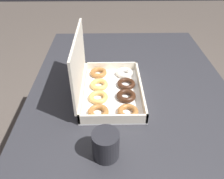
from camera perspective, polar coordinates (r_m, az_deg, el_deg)
The scene contains 3 objects.
dining_table at distance 0.99m, azimuth 4.63°, elevation -4.53°, with size 1.20×0.85×0.73m.
donut_box at distance 0.88m, azimuth -1.93°, elevation 1.43°, with size 0.36×0.25×0.25m.
coffee_mug at distance 0.66m, azimuth -1.66°, elevation -14.16°, with size 0.08×0.08×0.09m.
Camera 1 is at (-0.73, 0.09, 1.29)m, focal length 35.00 mm.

